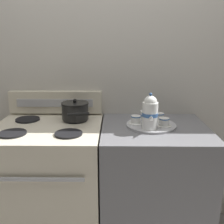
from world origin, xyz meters
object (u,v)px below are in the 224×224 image
stove (51,186)px  teacup_right (136,120)px  teacup_left (159,117)px  creamer_jug (145,115)px  serving_tray (151,125)px  teacup_front (164,122)px  saucepan (75,111)px  teapot (150,112)px

stove → teacup_right: bearing=3.7°
teacup_left → creamer_jug: creamer_jug is taller
serving_tray → teacup_front: teacup_front is taller
teacup_left → teacup_front: bearing=-82.8°
saucepan → stove: bearing=-140.7°
teacup_right → creamer_jug: (0.07, 0.10, 0.00)m
saucepan → creamer_jug: (0.49, -0.00, -0.03)m
teacup_left → teacup_right: size_ratio=1.00×
creamer_jug → teacup_front: bearing=-54.3°
teacup_left → teacup_front: size_ratio=1.00×
stove → teapot: bearing=-5.7°
serving_tray → teacup_front: 0.09m
teapot → teacup_right: size_ratio=2.27×
teacup_front → creamer_jug: 0.19m
serving_tray → teapot: teapot is taller
stove → teapot: size_ratio=3.90×
saucepan → teacup_front: saucepan is taller
teapot → creamer_jug: (-0.01, 0.21, -0.08)m
creamer_jug → stove: bearing=-168.3°
teacup_right → creamer_jug: 0.12m
saucepan → teacup_right: 0.44m
saucepan → serving_tray: size_ratio=0.86×
teacup_left → teacup_front: same height
saucepan → teacup_right: size_ratio=2.80×
serving_tray → teacup_right: size_ratio=3.25×
creamer_jug → teacup_left: bearing=-19.8°
teacup_left → teapot: bearing=-116.8°
stove → teapot: (0.67, -0.07, 0.56)m
saucepan → teacup_left: 0.59m
stove → serving_tray: 0.83m
saucepan → teapot: (0.50, -0.21, 0.05)m
teapot → teacup_front: 0.14m
serving_tray → creamer_jug: creamer_jug is taller
teacup_left → creamer_jug: size_ratio=1.46×
teapot → creamer_jug: bearing=91.9°
teacup_front → creamer_jug: (-0.11, 0.15, 0.00)m
teacup_right → teacup_front: size_ratio=1.00×
stove → teacup_left: teacup_left is taller
teacup_front → teacup_right: bearing=164.2°
stove → creamer_jug: (0.67, 0.14, 0.49)m
stove → teacup_right: size_ratio=8.88×
serving_tray → creamer_jug: 0.12m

